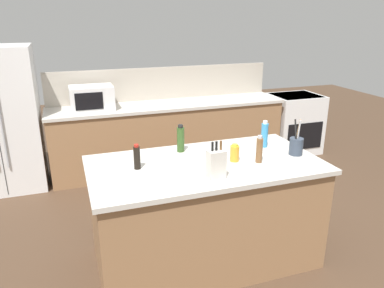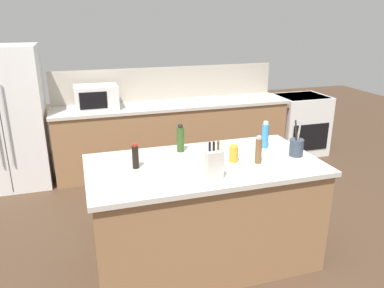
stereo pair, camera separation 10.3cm
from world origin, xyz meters
name	(u,v)px [view 2 (the right image)]	position (x,y,z in m)	size (l,w,h in m)	color
ground_plane	(203,258)	(0.00, 0.00, 0.00)	(14.00, 14.00, 0.00)	#473323
back_counter_run	(174,136)	(0.30, 2.20, 0.47)	(3.28, 0.66, 0.94)	#936B47
wall_backsplash	(167,83)	(0.30, 2.52, 1.17)	(3.24, 0.03, 0.46)	#B2A899
kitchen_island	(204,212)	(0.00, 0.00, 0.47)	(1.94, 1.01, 0.94)	#936B47
refrigerator	(7,118)	(-1.83, 2.25, 0.89)	(0.90, 0.75, 1.77)	white
range_oven	(299,124)	(2.36, 2.20, 0.47)	(0.76, 0.65, 0.92)	white
microwave	(96,97)	(-0.73, 2.20, 1.09)	(0.54, 0.39, 0.31)	white
knife_block	(213,164)	(-0.04, -0.31, 1.05)	(0.14, 0.11, 0.29)	beige
utensil_crock	(296,147)	(0.82, -0.08, 1.02)	(0.12, 0.12, 0.32)	#333D4C
honey_jar	(234,154)	(0.24, -0.04, 1.01)	(0.08, 0.08, 0.15)	gold
dish_soap_bottle	(265,135)	(0.66, 0.19, 1.06)	(0.06, 0.06, 0.25)	#3384BC
pepper_grinder	(258,150)	(0.42, -0.13, 1.05)	(0.05, 0.05, 0.24)	brown
olive_oil_bottle	(180,139)	(-0.12, 0.33, 1.06)	(0.07, 0.07, 0.25)	#2D4C1E
soy_sauce_bottle	(135,157)	(-0.56, 0.06, 1.04)	(0.05, 0.05, 0.21)	black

